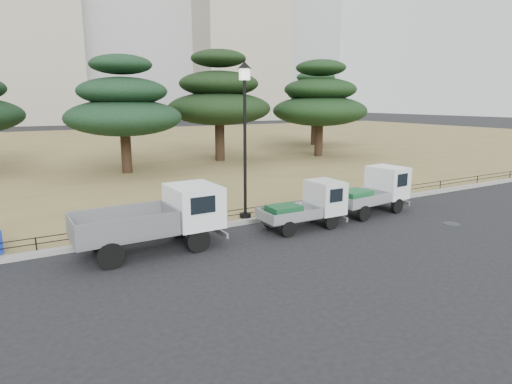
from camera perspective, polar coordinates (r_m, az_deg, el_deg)
ground at (r=13.78m, az=4.16°, el=-6.82°), size 220.00×220.00×0.00m
lawn at (r=42.26m, az=-19.73°, el=5.45°), size 120.00×56.00×0.15m
curb at (r=15.88m, az=-1.08°, el=-3.91°), size 120.00×0.25×0.16m
truck_large at (r=13.17m, az=-12.93°, el=-3.22°), size 4.37×1.84×1.89m
truck_kei_front at (r=15.29m, az=6.94°, el=-1.80°), size 3.08×1.35×1.63m
truck_kei_rear at (r=17.88m, az=15.40°, el=0.17°), size 3.57×1.82×1.80m
street_lamp at (r=15.56m, az=-1.51°, el=10.28°), size 0.51×0.51×5.65m
pipe_fence at (r=15.91m, az=-1.34°, el=-2.54°), size 38.00×0.04×0.40m
manhole at (r=17.40m, az=24.61°, el=-3.86°), size 0.60×0.60×0.01m
pine_center_left at (r=26.90m, az=-17.27°, el=10.92°), size 6.82×6.82×6.93m
pine_center_right at (r=31.21m, az=-4.95°, el=12.45°), size 7.35×7.35×7.80m
pine_east_near at (r=34.17m, az=8.51°, el=11.88°), size 7.29×7.29×7.36m
pine_east_far at (r=42.99m, az=7.87°, el=11.71°), size 7.06×7.06×7.09m
tower_east at (r=105.98m, az=-2.93°, el=22.73°), size 20.00×18.00×48.00m
radio_tower at (r=126.97m, az=10.54°, el=23.55°), size 1.80×1.80×63.00m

